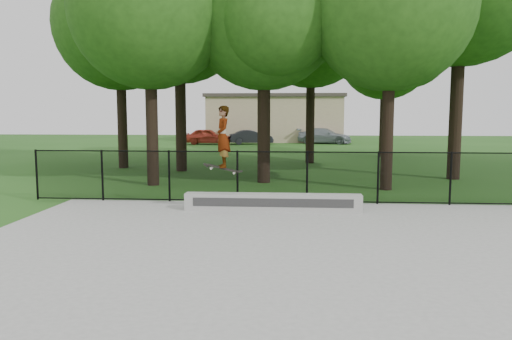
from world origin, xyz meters
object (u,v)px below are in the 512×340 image
object	(u,v)px
car_c	(324,136)
skater_airborne	(223,138)
car_a	(208,136)
car_b	(251,137)
grind_ledge	(273,202)

from	to	relation	value
car_c	skater_airborne	size ratio (longest dim) A/B	2.33
car_c	skater_airborne	bearing A→B (deg)	-174.57
car_a	skater_airborne	bearing A→B (deg)	-170.55
car_b	car_a	bearing A→B (deg)	83.11
car_c	car_b	bearing A→B (deg)	116.71
car_a	skater_airborne	distance (m)	28.76
car_b	skater_airborne	bearing A→B (deg)	171.74
grind_ledge	car_a	world-z (taller)	car_a
car_b	skater_airborne	distance (m)	28.62
car_a	car_c	bearing A→B (deg)	-81.27
car_a	grind_ledge	bearing A→B (deg)	-167.96
car_c	skater_airborne	xyz separation A→B (m)	(-4.55, -29.92, 1.33)
car_b	skater_airborne	size ratio (longest dim) A/B	1.83
car_c	skater_airborne	distance (m)	30.29
skater_airborne	grind_ledge	bearing A→B (deg)	5.86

